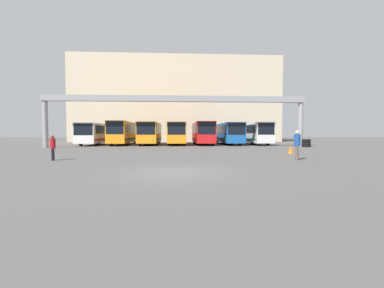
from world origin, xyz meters
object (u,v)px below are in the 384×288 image
Objects in this scene: bus_slot_0 at (96,133)px; pedestrian_near_left at (53,147)px; bus_slot_5 at (228,132)px; traffic_cone at (291,150)px; bus_slot_4 at (203,132)px; pedestrian_far_center at (297,144)px; tire_stack at (306,143)px; bus_slot_6 at (254,132)px; bus_slot_3 at (177,132)px; bus_slot_2 at (150,132)px; bus_slot_1 at (124,132)px.

bus_slot_0 is 22.34m from pedestrian_near_left.
bus_slot_5 is 18.95× the size of traffic_cone.
traffic_cone is at bearing -72.91° from bus_slot_4.
bus_slot_4 is at bearing -145.24° from pedestrian_far_center.
tire_stack is at bearing -33.67° from bus_slot_4.
bus_slot_6 is (3.93, -0.88, 0.02)m from bus_slot_5.
pedestrian_far_center is at bearing -90.49° from bus_slot_5.
bus_slot_5 reaches higher than tire_stack.
pedestrian_near_left is at bearing -108.44° from bus_slot_3.
bus_slot_4 is 7.86m from bus_slot_6.
pedestrian_near_left reaches higher than tire_stack.
bus_slot_3 is 1.13× the size of bus_slot_6.
tire_stack is (19.92, -7.87, -1.37)m from bus_slot_2.
pedestrian_near_left is (-19.38, -22.10, -1.00)m from bus_slot_6.
bus_slot_1 reaches higher than bus_slot_4.
bus_slot_1 is 17.53× the size of traffic_cone.
tire_stack is (15.99, -8.42, -1.36)m from bus_slot_3.
bus_slot_2 is 15.70m from bus_slot_6.
bus_slot_0 is 27.61m from traffic_cone.
tire_stack is (8.14, -8.59, -1.34)m from bus_slot_5.
bus_slot_0 reaches higher than traffic_cone.
tire_stack is at bearing -21.56° from bus_slot_2.
bus_slot_5 is 7.87× the size of pedestrian_near_left.
bus_slot_3 is 7.85m from bus_slot_5.
traffic_cone is at bearing -62.80° from bus_slot_3.
pedestrian_far_center is 2.84× the size of traffic_cone.
bus_slot_3 is at bearing -178.73° from bus_slot_5.
tire_stack is at bearing -61.36° from bus_slot_6.
bus_slot_2 reaches higher than tire_stack.
bus_slot_6 reaches higher than bus_slot_5.
pedestrian_near_left is (4.18, -21.93, -0.92)m from bus_slot_0.
bus_slot_6 is 5.72× the size of pedestrian_far_center.
bus_slot_5 is at bearing 133.45° from tire_stack.
pedestrian_near_left is at bearing -117.21° from bus_slot_4.
tire_stack is (23.59, 14.39, -0.36)m from pedestrian_near_left.
bus_slot_5 is at bearing 3.07° from bus_slot_0.
bus_slot_0 is 0.90× the size of bus_slot_1.
bus_slot_4 reaches higher than traffic_cone.
bus_slot_2 is 7.85m from bus_slot_4.
bus_slot_1 reaches higher than bus_slot_3.
bus_slot_2 is 0.91× the size of bus_slot_3.
bus_slot_1 reaches higher than bus_slot_2.
bus_slot_4 is (7.85, 0.17, 0.04)m from bus_slot_2.
pedestrian_far_center is at bearing -110.29° from traffic_cone.
pedestrian_near_left is at bearing -99.38° from bus_slot_2.
pedestrian_near_left is at bearing -131.25° from bus_slot_6.
bus_slot_5 is at bearing 1.71° from bus_slot_1.
bus_slot_4 reaches higher than bus_slot_0.
traffic_cone is (9.48, -18.44, -1.51)m from bus_slot_3.
bus_slot_1 reaches higher than bus_slot_0.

